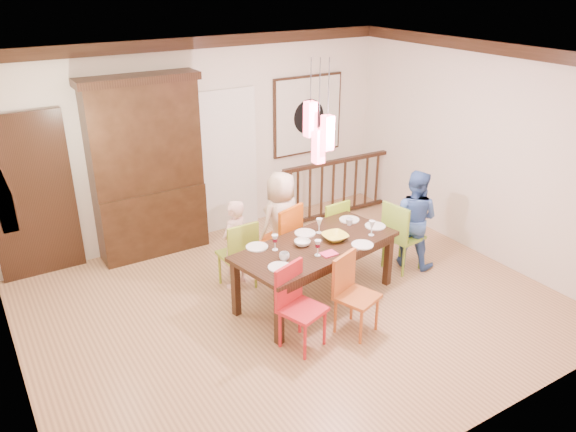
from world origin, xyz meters
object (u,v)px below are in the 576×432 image
balustrade (339,186)px  person_end_right (414,219)px  chair_far_left (237,249)px  person_far_left (235,244)px  person_far_mid (281,222)px  china_hutch (147,168)px  dining_table (316,250)px  chair_end_right (404,231)px

balustrade → person_end_right: person_end_right is taller
chair_far_left → person_end_right: bearing=161.6°
person_far_left → person_far_mid: person_far_mid is taller
balustrade → person_far_mid: (-1.72, -1.05, 0.18)m
china_hutch → person_far_left: (0.55, -1.49, -0.67)m
dining_table → person_far_left: bearing=119.8°
person_end_right → china_hutch: bearing=23.5°
dining_table → chair_far_left: chair_far_left is taller
person_far_mid → person_end_right: size_ratio=1.01×
chair_end_right → person_end_right: (0.18, 0.02, 0.13)m
china_hutch → person_far_left: china_hutch is taller
chair_far_left → person_end_right: person_end_right is taller
chair_far_left → chair_end_right: bearing=159.7°
balustrade → person_far_mid: bearing=-147.0°
chair_end_right → dining_table: bearing=84.1°
dining_table → person_far_mid: bearing=75.8°
china_hutch → person_far_mid: china_hutch is taller
person_far_left → person_end_right: size_ratio=0.86×
chair_end_right → china_hutch: (-2.68, 2.25, 0.70)m
dining_table → chair_far_left: bearing=120.1°
chair_end_right → person_far_left: size_ratio=0.82×
dining_table → chair_far_left: 1.03m
person_far_mid → chair_far_left: bearing=-2.8°
person_far_left → dining_table: bearing=102.4°
chair_end_right → chair_far_left: bearing=63.4°
dining_table → balustrade: (1.78, 1.94, -0.16)m
chair_far_left → dining_table: bearing=129.9°
person_far_left → person_end_right: person_end_right is taller
dining_table → person_far_left: size_ratio=1.84×
dining_table → china_hutch: bearing=107.6°
chair_end_right → balustrade: chair_end_right is taller
balustrade → person_end_right: size_ratio=1.54×
dining_table → person_far_mid: (0.05, 0.89, 0.02)m
dining_table → person_far_mid: 0.89m
person_end_right → balustrade: bearing=-33.4°
balustrade → person_far_mid: person_far_mid is taller
chair_far_left → chair_end_right: chair_end_right is taller
person_far_left → chair_end_right: bearing=132.0°
chair_far_left → person_far_left: 0.06m
chair_far_left → person_far_mid: 0.75m
chair_far_left → china_hutch: (-0.57, 1.51, 0.72)m
chair_far_left → balustrade: size_ratio=0.44×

